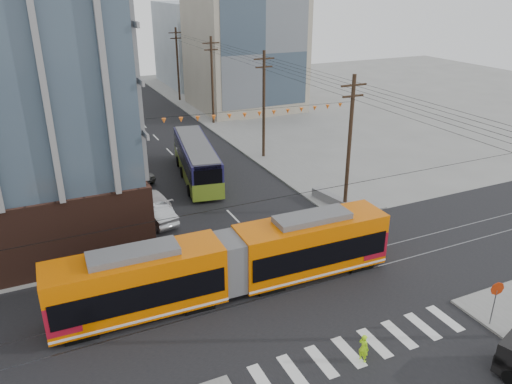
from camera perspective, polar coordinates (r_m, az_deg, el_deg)
ground at (r=28.98m, az=8.39°, el=-13.71°), size 160.00×160.00×0.00m
bg_bldg_ne_near at (r=73.83m, az=-1.40°, el=15.76°), size 14.00×14.00×16.00m
bg_bldg_nw_far at (r=91.36m, az=-26.44°, el=16.15°), size 16.00×18.00×20.00m
bg_bldg_ne_far at (r=93.14m, az=-5.39°, el=16.54°), size 16.00×16.00×14.00m
utility_pole_far at (r=79.09m, az=-8.94°, el=14.15°), size 0.30×0.30×11.00m
streetcar at (r=29.47m, az=-3.01°, el=-8.17°), size 20.50×3.38×3.94m
city_bus at (r=47.03m, az=-6.81°, el=3.65°), size 4.84×12.87×3.57m
parked_car_silver at (r=39.06m, az=-11.50°, el=-2.37°), size 2.70×5.05×1.58m
parked_car_white at (r=41.69m, az=-11.97°, el=-0.83°), size 2.92×5.35×1.47m
parked_car_grey at (r=47.64m, az=-13.99°, el=1.92°), size 3.90×5.20×1.31m
pedestrian at (r=25.89m, az=12.20°, el=-17.02°), size 0.50×0.64×1.53m
stop_sign at (r=29.91m, az=25.50°, el=-11.68°), size 0.95×0.95×2.59m
jersey_barrier at (r=41.82m, az=8.73°, el=-0.95°), size 1.76×4.53×0.88m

